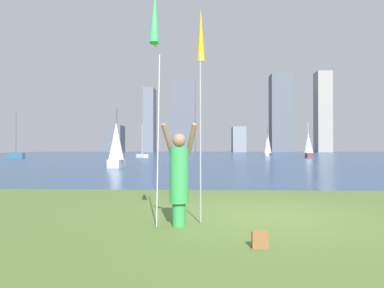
{
  "coord_description": "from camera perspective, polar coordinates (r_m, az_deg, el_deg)",
  "views": [
    {
      "loc": [
        -1.25,
        -7.17,
        1.38
      ],
      "look_at": [
        -2.03,
        11.37,
        1.59
      ],
      "focal_mm": 32.37,
      "sensor_mm": 36.0,
      "label": 1
    }
  ],
  "objects": [
    {
      "name": "ground",
      "position": [
        58.16,
        3.64,
        -2.06
      ],
      "size": [
        120.0,
        138.0,
        0.12
      ],
      "color": "#4C662D"
    },
    {
      "name": "person",
      "position": [
        6.14,
        -2.16,
        -5.19
      ],
      "size": [
        0.67,
        0.49,
        1.83
      ],
      "rotation": [
        0.0,
        0.0,
        -0.08
      ],
      "color": "green",
      "rests_on": "ground"
    },
    {
      "name": "kite_flag_left",
      "position": [
        6.16,
        -6.13,
        18.91
      ],
      "size": [
        0.16,
        0.77,
        4.06
      ],
      "color": "#B2B2B7",
      "rests_on": "ground"
    },
    {
      "name": "kite_flag_right",
      "position": [
        6.89,
        1.46,
        16.48
      ],
      "size": [
        0.16,
        0.83,
        4.03
      ],
      "color": "#B2B2B7",
      "rests_on": "ground"
    },
    {
      "name": "bag",
      "position": [
        5.04,
        11.12,
        -15.2
      ],
      "size": [
        0.22,
        0.13,
        0.23
      ],
      "color": "brown",
      "rests_on": "ground"
    },
    {
      "name": "sailboat_0",
      "position": [
        25.15,
        -12.37,
        -0.36
      ],
      "size": [
        1.12,
        2.22,
        4.17
      ],
      "color": "silver",
      "rests_on": "ground"
    },
    {
      "name": "sailboat_1",
      "position": [
        51.57,
        -27.02,
        -1.63
      ],
      "size": [
        2.48,
        1.08,
        6.09
      ],
      "color": "#2D6084",
      "rests_on": "ground"
    },
    {
      "name": "sailboat_2",
      "position": [
        62.81,
        12.35,
        0.01
      ],
      "size": [
        1.57,
        2.7,
        5.05
      ],
      "color": "silver",
      "rests_on": "ground"
    },
    {
      "name": "sailboat_6",
      "position": [
        49.8,
        -8.23,
        -1.88
      ],
      "size": [
        1.87,
        1.74,
        4.76
      ],
      "color": "silver",
      "rests_on": "ground"
    },
    {
      "name": "sailboat_7",
      "position": [
        51.74,
        18.61,
        -0.19
      ],
      "size": [
        1.47,
        2.65,
        5.04
      ],
      "color": "maroon",
      "rests_on": "ground"
    },
    {
      "name": "skyline_tower_0",
      "position": [
        122.3,
        -12.76,
        0.85
      ],
      "size": [
        6.23,
        7.07,
        9.03
      ],
      "color": "#565B66",
      "rests_on": "ground"
    },
    {
      "name": "skyline_tower_1",
      "position": [
        118.64,
        -6.98,
        3.92
      ],
      "size": [
        3.55,
        7.18,
        21.58
      ],
      "color": "slate",
      "rests_on": "ground"
    },
    {
      "name": "skyline_tower_2",
      "position": [
        115.45,
        -1.43,
        4.55
      ],
      "size": [
        7.87,
        4.24,
        23.63
      ],
      "color": "#565B66",
      "rests_on": "ground"
    },
    {
      "name": "skyline_tower_3",
      "position": [
        114.78,
        7.68,
        0.74
      ],
      "size": [
        4.25,
        7.71,
        8.23
      ],
      "color": "gray",
      "rests_on": "ground"
    },
    {
      "name": "skyline_tower_4",
      "position": [
        120.58,
        14.35,
        4.9
      ],
      "size": [
        6.75,
        6.03,
        25.96
      ],
      "color": "#565B66",
      "rests_on": "ground"
    },
    {
      "name": "skyline_tower_5",
      "position": [
        120.75,
        20.76,
        4.95
      ],
      "size": [
        4.63,
        5.22,
        26.09
      ],
      "color": "gray",
      "rests_on": "ground"
    }
  ]
}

